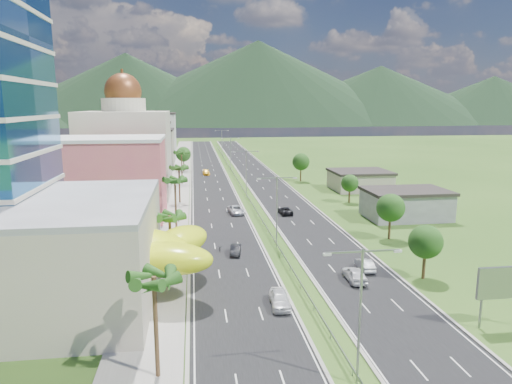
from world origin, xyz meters
name	(u,v)px	position (x,y,z in m)	size (l,w,h in m)	color
ground	(290,271)	(0.00, 0.00, 0.00)	(500.00, 500.00, 0.00)	#2D5119
road_left	(209,173)	(-7.50, 90.00, 0.02)	(11.00, 260.00, 0.04)	black
road_right	(255,172)	(7.50, 90.00, 0.02)	(11.00, 260.00, 0.04)	black
sidewalk_left	(179,173)	(-17.00, 90.00, 0.06)	(7.00, 260.00, 0.12)	gray
median_guardrail	(237,179)	(0.00, 71.99, 0.62)	(0.10, 216.06, 0.76)	gray
streetlight_median_a	(360,303)	(0.00, -25.00, 6.75)	(6.04, 0.25, 11.00)	gray
streetlight_median_b	(277,204)	(0.00, 10.00, 6.75)	(6.04, 0.25, 11.00)	gray
streetlight_median_c	(246,168)	(0.00, 50.00, 6.75)	(6.04, 0.25, 11.00)	gray
streetlight_median_d	(231,150)	(0.00, 95.00, 6.75)	(6.04, 0.25, 11.00)	gray
streetlight_median_e	(222,140)	(0.00, 140.00, 6.75)	(6.04, 0.25, 11.00)	gray
mall_podium	(10,256)	(-32.00, -6.00, 5.50)	(30.00, 24.00, 11.00)	#AFA890
lime_canopy	(128,250)	(-20.00, -4.00, 4.99)	(18.00, 15.00, 7.40)	#CCE116
pink_shophouse	(110,180)	(-28.00, 32.00, 7.50)	(20.00, 15.00, 15.00)	#D2566B
domed_building	(126,148)	(-28.00, 55.00, 11.35)	(20.00, 20.00, 28.70)	#BFB29F
midrise_grey	(142,152)	(-27.00, 80.00, 8.00)	(16.00, 15.00, 16.00)	gray
midrise_beige	(149,150)	(-27.00, 102.00, 6.50)	(16.00, 15.00, 13.00)	#AFA890
midrise_white	(155,138)	(-27.00, 125.00, 9.00)	(16.00, 15.00, 18.00)	silver
billboard	(502,284)	(17.00, -18.00, 4.42)	(5.20, 0.35, 6.20)	gray
shed_near	(406,205)	(28.00, 25.00, 2.50)	(15.00, 10.00, 5.00)	gray
shed_far	(360,181)	(30.00, 55.00, 2.20)	(14.00, 12.00, 4.40)	#AFA890
palm_tree_a	(154,282)	(-15.50, -22.00, 8.02)	(3.60, 3.60, 9.10)	#47301C
palm_tree_b	(170,219)	(-15.50, 2.00, 7.06)	(3.60, 3.60, 8.10)	#47301C
palm_tree_c	(175,182)	(-15.50, 22.00, 8.50)	(3.60, 3.60, 9.60)	#47301C
palm_tree_d	(179,169)	(-15.50, 45.00, 7.54)	(3.60, 3.60, 8.60)	#47301C
palm_tree_e	(181,154)	(-15.50, 70.00, 8.31)	(3.60, 3.60, 9.40)	#47301C
leafy_tree_lfar	(183,154)	(-15.50, 95.00, 5.58)	(4.90, 4.90, 8.05)	#47301C
leafy_tree_ra	(426,242)	(16.00, -5.00, 4.78)	(4.20, 4.20, 6.90)	#47301C
leafy_tree_rb	(391,208)	(19.00, 12.00, 5.18)	(4.55, 4.55, 7.47)	#47301C
leafy_tree_rc	(350,183)	(22.00, 40.00, 4.37)	(3.85, 3.85, 6.33)	#47301C
leafy_tree_rd	(301,162)	(18.00, 70.00, 5.58)	(4.90, 4.90, 8.05)	#47301C
mountain_ridge	(258,125)	(60.00, 450.00, 0.00)	(860.00, 140.00, 90.00)	black
car_white_near_left	(280,299)	(-3.39, -10.54, 0.89)	(2.01, 4.99, 1.70)	white
car_dark_left	(236,250)	(-6.51, 7.55, 0.72)	(1.43, 4.11, 1.35)	black
car_silver_mid_left	(236,210)	(-4.10, 32.70, 0.84)	(2.64, 5.74, 1.59)	#B2B4BB
car_yellow_far_left	(206,172)	(-8.44, 85.61, 0.77)	(2.06, 5.07, 1.47)	gold
car_white_near_right	(355,274)	(7.12, -4.67, 0.91)	(2.06, 5.13, 1.75)	silver
car_silver_right	(365,265)	(9.79, -1.21, 0.77)	(1.55, 4.45, 1.46)	#ABADB3
car_dark_far_right	(285,211)	(5.66, 31.16, 0.74)	(2.31, 5.00, 1.39)	black
motorcycle	(220,248)	(-8.69, 9.15, 0.62)	(0.54, 1.80, 1.15)	black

